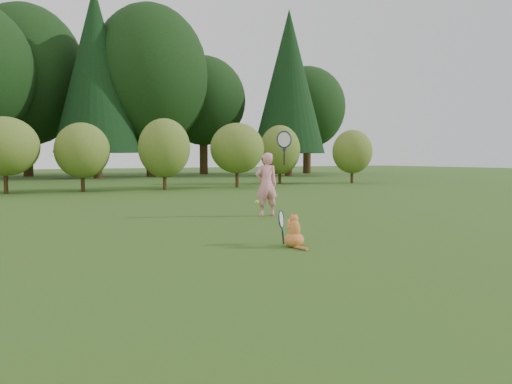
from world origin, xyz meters
TOP-DOWN VIEW (x-y plane):
  - ground at (0.00, 0.00)m, footprint 100.00×100.00m
  - shrub_row at (0.00, 13.00)m, footprint 28.00×3.00m
  - woodland_backdrop at (0.00, 23.00)m, footprint 48.00×10.00m
  - child at (1.79, 3.12)m, footprint 0.76×0.48m
  - cat at (0.25, -0.17)m, footprint 0.46×0.66m
  - tennis_ball at (-0.10, 0.25)m, footprint 0.06×0.06m

SIDE VIEW (x-z plane):
  - ground at x=0.00m, z-range 0.00..0.00m
  - cat at x=0.25m, z-range -0.08..0.56m
  - tennis_ball at x=-0.10m, z-range 0.57..0.63m
  - child at x=1.79m, z-range -0.30..1.69m
  - shrub_row at x=0.00m, z-range 0.00..2.80m
  - woodland_backdrop at x=0.00m, z-range 0.00..15.00m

